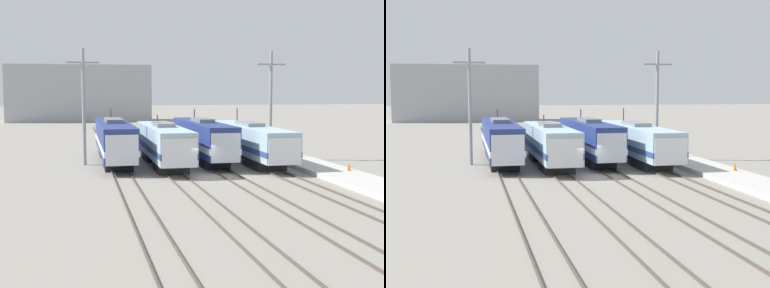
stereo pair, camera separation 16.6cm
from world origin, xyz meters
The scene contains 14 objects.
ground_plane centered at (0.00, 0.00, 0.00)m, with size 400.00×400.00×0.00m, color gray.
rail_pair_far_left centered at (-6.55, 0.00, 0.07)m, with size 1.51×120.00×0.15m.
rail_pair_center_left centered at (-2.18, 0.00, 0.07)m, with size 1.51×120.00×0.15m.
rail_pair_center_right centered at (2.18, 0.00, 0.07)m, with size 1.51×120.00×0.15m.
rail_pair_far_right centered at (6.55, 0.00, 0.07)m, with size 1.51×120.00×0.15m.
locomotive_far_left centered at (-6.55, 10.63, 2.20)m, with size 2.96×20.03×5.10m.
locomotive_center_left centered at (-2.18, 7.00, 2.09)m, with size 3.12×16.83×4.62m.
locomotive_center_right centered at (2.18, 9.40, 2.20)m, with size 2.82×17.44×5.03m.
locomotive_far_right centered at (6.55, 7.79, 2.04)m, with size 3.11×18.94×5.15m.
catenary_tower_left centered at (-9.44, 9.21, 5.74)m, with size 3.00×0.32×10.97m.
catenary_tower_right centered at (9.13, 9.21, 5.74)m, with size 3.00×0.32×10.97m.
platform centered at (10.97, 0.00, 0.19)m, with size 4.00×120.00×0.39m.
traffic_cone centered at (12.10, -1.59, 0.73)m, with size 0.33×0.33×0.69m.
depot_building centered at (-9.56, 82.60, 6.32)m, with size 31.75×9.91×12.63m.
Camera 2 is at (-9.81, -42.13, 7.13)m, focal length 50.00 mm.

